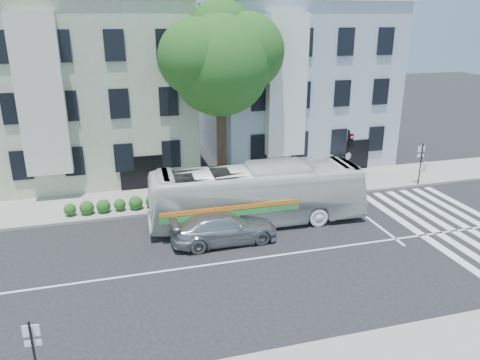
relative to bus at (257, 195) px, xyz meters
name	(u,v)px	position (x,y,z in m)	size (l,w,h in m)	color
ground	(267,257)	(-0.68, -3.65, -1.54)	(120.00, 120.00, 0.00)	black
sidewalk_far	(224,193)	(-0.68, 4.35, -1.46)	(80.00, 4.00, 0.15)	gray
building_left	(95,90)	(-7.68, 11.35, 3.96)	(12.00, 10.00, 11.00)	#9EA68B
building_right	(293,83)	(6.32, 11.35, 3.96)	(12.00, 10.00, 11.00)	#9FAEBD
street_tree	(220,59)	(-0.62, 5.09, 6.30)	(7.30, 5.90, 11.10)	#2D2116
bus	(257,195)	(0.00, 0.00, 0.00)	(11.02, 2.58, 3.07)	silver
sedan	(224,227)	(-2.15, -1.66, -0.80)	(5.05, 2.05, 1.47)	#ADAEB4
hedge	(152,201)	(-5.07, 3.15, -1.04)	(8.50, 0.84, 0.70)	#1F531A
traffic_signal	(348,154)	(6.24, 2.30, 1.01)	(0.40, 0.52, 3.95)	black
fire_hydrant	(425,167)	(13.32, 4.52, -1.03)	(0.40, 0.23, 0.70)	#B7B6B2
near_sign_pole	(34,349)	(-9.36, -9.70, 0.16)	(0.44, 0.17, 2.43)	black
far_sign_pole	(421,159)	(11.38, 2.50, 0.27)	(0.47, 0.16, 2.62)	black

